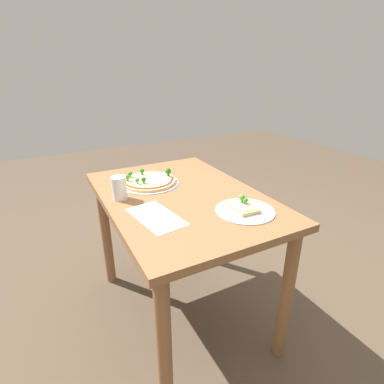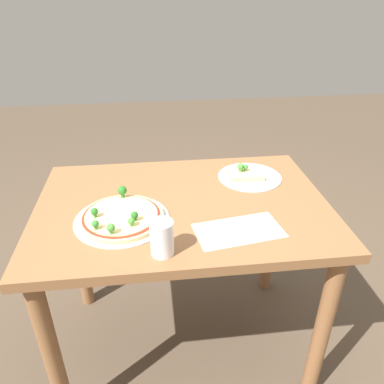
# 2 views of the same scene
# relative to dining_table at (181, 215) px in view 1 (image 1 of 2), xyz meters

# --- Properties ---
(ground_plane) EXTENTS (8.00, 8.00, 0.00)m
(ground_plane) POSITION_rel_dining_table_xyz_m (0.00, 0.00, -0.64)
(ground_plane) COLOR brown
(dining_table) EXTENTS (1.08, 0.74, 0.76)m
(dining_table) POSITION_rel_dining_table_xyz_m (0.00, 0.00, 0.00)
(dining_table) COLOR brown
(dining_table) RESTS_ON ground_plane
(pizza_tray_whole) EXTENTS (0.33, 0.33, 0.07)m
(pizza_tray_whole) POSITION_rel_dining_table_xyz_m (0.22, 0.09, 0.13)
(pizza_tray_whole) COLOR #B7B7BC
(pizza_tray_whole) RESTS_ON dining_table
(pizza_tray_slice) EXTENTS (0.26, 0.26, 0.06)m
(pizza_tray_slice) POSITION_rel_dining_table_xyz_m (-0.29, -0.17, 0.13)
(pizza_tray_slice) COLOR #B7B7BC
(pizza_tray_slice) RESTS_ON dining_table
(drinking_cup) EXTENTS (0.07, 0.07, 0.11)m
(drinking_cup) POSITION_rel_dining_table_xyz_m (0.09, 0.29, 0.18)
(drinking_cup) COLOR white
(drinking_cup) RESTS_ON dining_table
(paper_menu) EXTENTS (0.31, 0.20, 0.00)m
(paper_menu) POSITION_rel_dining_table_xyz_m (-0.17, 0.20, 0.12)
(paper_menu) COLOR silver
(paper_menu) RESTS_ON dining_table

